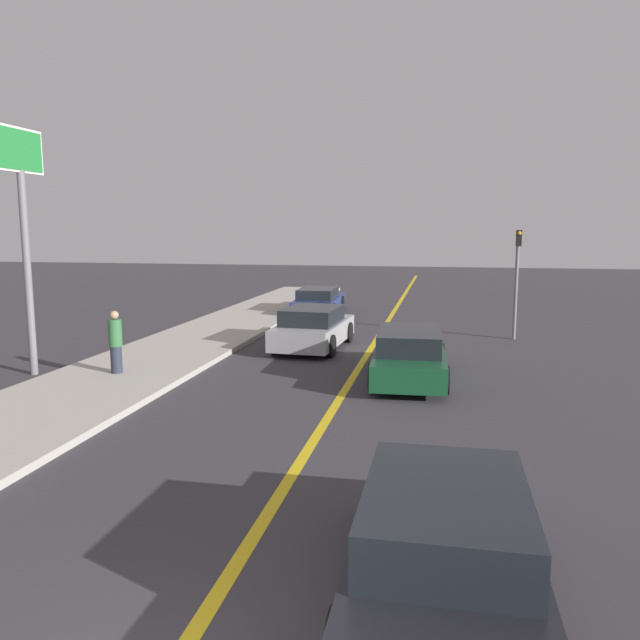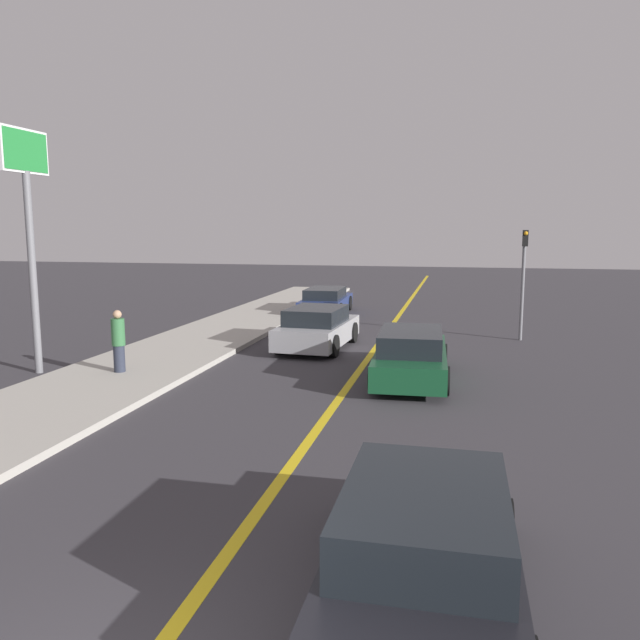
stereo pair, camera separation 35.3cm
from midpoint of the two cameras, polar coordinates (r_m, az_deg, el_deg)
The scene contains 9 objects.
road_center_line at distance 22.08m, azimuth 6.13°, elevation -1.77°, with size 0.20×60.00×0.01m.
sidewalk_left at distance 22.99m, azimuth -8.97°, elevation -1.23°, with size 3.64×34.89×0.15m.
car_near_right_lane at distance 6.86m, azimuth 11.09°, elevation -19.86°, with size 1.95×4.27×1.38m.
car_ahead_center at distance 16.25m, azimuth 8.93°, elevation -3.21°, with size 2.05×4.72×1.33m.
car_far_distant at distance 20.24m, azimuth 0.25°, elevation -0.76°, with size 2.16×4.26×1.37m.
car_parked_left_lot at distance 28.40m, azimuth 0.90°, elevation 1.76°, with size 2.00×4.68×1.19m.
pedestrian_mid_group at distance 17.03m, azimuth -17.38°, elevation -1.85°, with size 0.34×0.34×1.63m.
traffic_light at distance 22.65m, azimuth 18.52°, elevation 4.11°, with size 0.18×0.40×3.82m.
roadside_sign at distance 18.15m, azimuth -24.67°, elevation 10.20°, with size 0.20×1.78×6.43m.
Camera 2 is at (2.64, -3.56, 3.90)m, focal length 35.00 mm.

